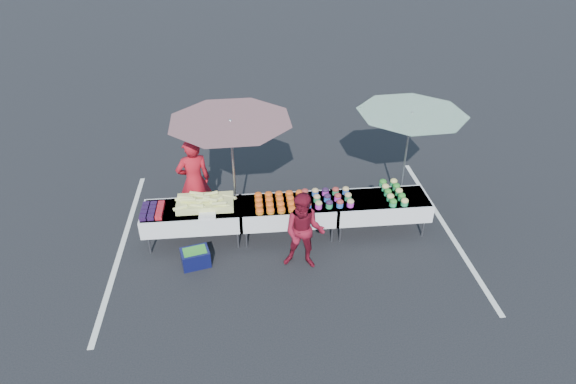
{
  "coord_description": "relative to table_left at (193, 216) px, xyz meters",
  "views": [
    {
      "loc": [
        -0.75,
        -7.54,
        5.79
      ],
      "look_at": [
        0.0,
        0.0,
        1.0
      ],
      "focal_mm": 30.0,
      "sensor_mm": 36.0,
      "label": 1
    }
  ],
  "objects": [
    {
      "name": "vendor",
      "position": [
        0.01,
        0.74,
        0.33
      ],
      "size": [
        0.76,
        0.6,
        1.82
      ],
      "primitive_type": "imported",
      "rotation": [
        0.0,
        0.0,
        3.43
      ],
      "color": "#B31421",
      "rests_on": "ground"
    },
    {
      "name": "table_center",
      "position": [
        1.8,
        0.0,
        0.0
      ],
      "size": [
        1.86,
        0.81,
        0.75
      ],
      "color": "white",
      "rests_on": "ground"
    },
    {
      "name": "carrot_bowls",
      "position": [
        1.65,
        -0.01,
        0.22
      ],
      "size": [
        0.95,
        0.69,
        0.11
      ],
      "color": "orange",
      "rests_on": "table_center"
    },
    {
      "name": "storage_bin",
      "position": [
        0.05,
        -0.72,
        -0.42
      ],
      "size": [
        0.57,
        0.47,
        0.32
      ],
      "rotation": [
        0.0,
        0.0,
        0.24
      ],
      "color": "#0B0E3A",
      "rests_on": "ground"
    },
    {
      "name": "stripe_left",
      "position": [
        -1.4,
        0.0,
        -0.58
      ],
      "size": [
        0.1,
        5.0,
        0.0
      ],
      "primitive_type": "cube",
      "color": "silver",
      "rests_on": "ground"
    },
    {
      "name": "berry_punnets",
      "position": [
        -0.71,
        -0.06,
        0.21
      ],
      "size": [
        0.4,
        0.54,
        0.08
      ],
      "color": "black",
      "rests_on": "table_left"
    },
    {
      "name": "bean_baskets",
      "position": [
        3.86,
        0.08,
        0.24
      ],
      "size": [
        0.36,
        0.86,
        0.15
      ],
      "color": "#259655",
      "rests_on": "table_right"
    },
    {
      "name": "corn_pile",
      "position": [
        0.24,
        0.04,
        0.26
      ],
      "size": [
        1.16,
        0.57,
        0.26
      ],
      "color": "#D6DA70",
      "rests_on": "table_left"
    },
    {
      "name": "umbrella_right",
      "position": [
        4.26,
        0.76,
        1.4
      ],
      "size": [
        2.71,
        2.71,
        2.19
      ],
      "rotation": [
        0.0,
        0.0,
        -0.32
      ],
      "color": "black",
      "rests_on": "ground"
    },
    {
      "name": "table_right",
      "position": [
        3.6,
        0.0,
        0.0
      ],
      "size": [
        1.86,
        0.81,
        0.75
      ],
      "color": "white",
      "rests_on": "ground"
    },
    {
      "name": "customer",
      "position": [
        1.99,
        -0.92,
        0.17
      ],
      "size": [
        0.85,
        0.73,
        1.5
      ],
      "primitive_type": "imported",
      "rotation": [
        0.0,
        0.0,
        -0.25
      ],
      "color": "maroon",
      "rests_on": "ground"
    },
    {
      "name": "plastic_bags",
      "position": [
        0.3,
        -0.3,
        0.19
      ],
      "size": [
        0.3,
        0.25,
        0.05
      ],
      "primitive_type": "cube",
      "color": "white",
      "rests_on": "table_left"
    },
    {
      "name": "stripe_right",
      "position": [
        5.0,
        0.0,
        -0.58
      ],
      "size": [
        0.1,
        5.0,
        0.0
      ],
      "primitive_type": "cube",
      "color": "silver",
      "rests_on": "ground"
    },
    {
      "name": "table_left",
      "position": [
        0.0,
        0.0,
        0.0
      ],
      "size": [
        1.86,
        0.81,
        0.75
      ],
      "color": "white",
      "rests_on": "ground"
    },
    {
      "name": "umbrella_left",
      "position": [
        0.81,
        0.4,
        1.53
      ],
      "size": [
        3.02,
        3.02,
        2.33
      ],
      "rotation": [
        0.0,
        0.0,
        0.42
      ],
      "color": "black",
      "rests_on": "ground"
    },
    {
      "name": "potato_cups",
      "position": [
        2.55,
        0.0,
        0.25
      ],
      "size": [
        0.94,
        0.58,
        0.16
      ],
      "color": "blue",
      "rests_on": "table_right"
    },
    {
      "name": "ground",
      "position": [
        1.8,
        0.0,
        -0.58
      ],
      "size": [
        80.0,
        80.0,
        0.0
      ],
      "primitive_type": "plane",
      "color": "black"
    }
  ]
}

